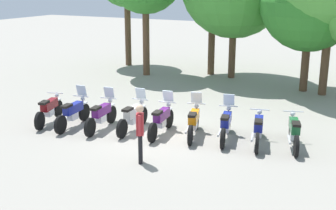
{
  "coord_description": "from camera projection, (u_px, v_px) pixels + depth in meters",
  "views": [
    {
      "loc": [
        6.56,
        -12.27,
        4.94
      ],
      "look_at": [
        0.0,
        0.5,
        0.9
      ],
      "focal_mm": 47.31,
      "sensor_mm": 36.0,
      "label": 1
    }
  ],
  "objects": [
    {
      "name": "motorcycle_6",
      "position": [
        226.0,
        124.0,
        14.15
      ],
      "size": [
        0.75,
        2.15,
        1.37
      ],
      "rotation": [
        0.0,
        0.0,
        1.81
      ],
      "color": "black",
      "rests_on": "ground_plane"
    },
    {
      "name": "motorcycle_0",
      "position": [
        49.0,
        109.0,
        15.82
      ],
      "size": [
        0.85,
        2.12,
        0.99
      ],
      "rotation": [
        0.0,
        0.0,
        1.87
      ],
      "color": "black",
      "rests_on": "ground_plane"
    },
    {
      "name": "motorcycle_4",
      "position": [
        162.0,
        119.0,
        14.63
      ],
      "size": [
        0.62,
        2.19,
        1.37
      ],
      "rotation": [
        0.0,
        0.0,
        1.69
      ],
      "color": "black",
      "rests_on": "ground_plane"
    },
    {
      "name": "motorcycle_8",
      "position": [
        294.0,
        131.0,
        13.53
      ],
      "size": [
        0.85,
        2.12,
        0.99
      ],
      "rotation": [
        0.0,
        0.0,
        1.87
      ],
      "color": "black",
      "rests_on": "ground_plane"
    },
    {
      "name": "tree_4",
      "position": [
        310.0,
        2.0,
        19.5
      ],
      "size": [
        4.43,
        4.43,
        6.27
      ],
      "color": "brown",
      "rests_on": "ground_plane"
    },
    {
      "name": "motorcycle_7",
      "position": [
        258.0,
        129.0,
        13.74
      ],
      "size": [
        0.77,
        2.15,
        0.99
      ],
      "rotation": [
        0.0,
        0.0,
        1.82
      ],
      "color": "black",
      "rests_on": "ground_plane"
    },
    {
      "name": "motorcycle_2",
      "position": [
        101.0,
        115.0,
        15.13
      ],
      "size": [
        0.62,
        2.18,
        1.37
      ],
      "rotation": [
        0.0,
        0.0,
        1.7
      ],
      "color": "black",
      "rests_on": "ground_plane"
    },
    {
      "name": "motorcycle_3",
      "position": [
        133.0,
        116.0,
        14.99
      ],
      "size": [
        0.62,
        2.19,
        1.37
      ],
      "rotation": [
        0.0,
        0.0,
        1.66
      ],
      "color": "black",
      "rests_on": "ground_plane"
    },
    {
      "name": "person_0",
      "position": [
        140.0,
        129.0,
        12.19
      ],
      "size": [
        0.3,
        0.39,
        1.69
      ],
      "rotation": [
        0.0,
        0.0,
        0.46
      ],
      "color": "black",
      "rests_on": "ground_plane"
    },
    {
      "name": "motorcycle_5",
      "position": [
        194.0,
        121.0,
        14.43
      ],
      "size": [
        0.83,
        2.13,
        1.37
      ],
      "rotation": [
        0.0,
        0.0,
        1.86
      ],
      "color": "black",
      "rests_on": "ground_plane"
    },
    {
      "name": "motorcycle_1",
      "position": [
        73.0,
        112.0,
        15.4
      ],
      "size": [
        0.62,
        2.19,
        1.37
      ],
      "rotation": [
        0.0,
        0.0,
        1.7
      ],
      "color": "black",
      "rests_on": "ground_plane"
    },
    {
      "name": "ground_plane",
      "position": [
        161.0,
        135.0,
        14.73
      ],
      "size": [
        80.0,
        80.0,
        0.0
      ],
      "primitive_type": "plane",
      "color": "gray"
    }
  ]
}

